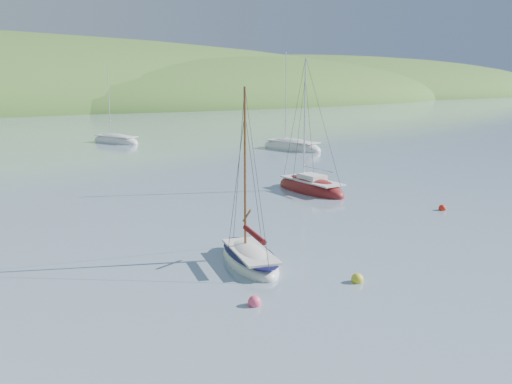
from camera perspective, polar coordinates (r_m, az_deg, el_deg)
ground at (r=21.78m, az=9.90°, el=-10.65°), size 700.00×700.00×0.00m
daysailer_white at (r=25.54m, az=-0.63°, el=-6.69°), size 3.58×5.76×8.31m
sloop_red at (r=41.82m, az=5.48°, el=0.35°), size 2.94×7.19×10.40m
distant_sloop_b at (r=75.85m, az=-13.85°, el=4.93°), size 4.98×8.24×11.09m
distant_sloop_d at (r=66.71m, az=3.58°, el=4.43°), size 4.04×8.83×12.17m
mooring_buoys at (r=26.73m, az=10.94°, el=-6.25°), size 19.03×6.34×0.50m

